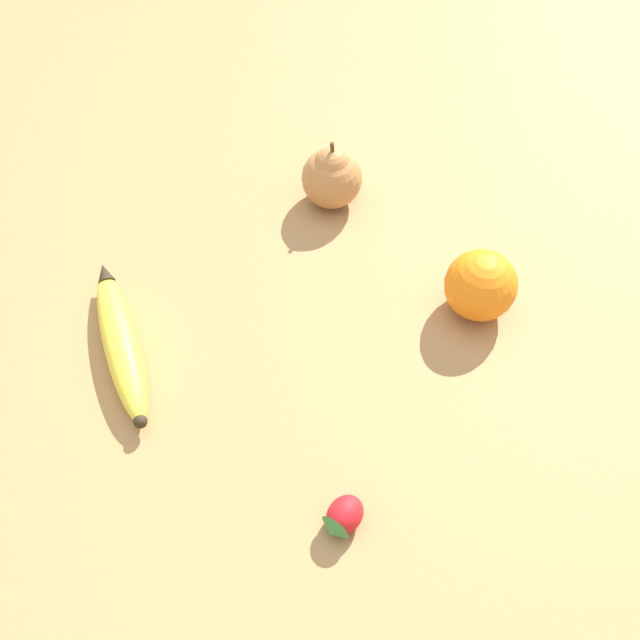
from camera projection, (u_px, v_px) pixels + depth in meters
name	position (u px, v px, depth m)	size (l,w,h in m)	color
ground_plane	(291.00, 323.00, 0.86)	(3.00, 3.00, 0.00)	#A87A47
banana	(121.00, 342.00, 0.82)	(0.20, 0.15, 0.04)	yellow
orange	(481.00, 285.00, 0.84)	(0.08, 0.08, 0.08)	orange
pear	(331.00, 176.00, 0.94)	(0.08, 0.08, 0.10)	#B2753D
strawberry	(343.00, 517.00, 0.70)	(0.05, 0.05, 0.03)	red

